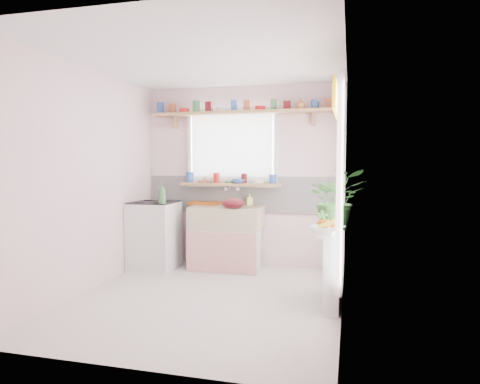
# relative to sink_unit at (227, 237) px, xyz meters

# --- Properties ---
(room) EXTENTS (3.20, 3.20, 3.20)m
(room) POSITION_rel_sink_unit_xyz_m (0.81, -0.43, 0.94)
(room) COLOR silver
(room) RESTS_ON ground
(sink_unit) EXTENTS (0.95, 0.65, 1.11)m
(sink_unit) POSITION_rel_sink_unit_xyz_m (0.00, 0.00, 0.00)
(sink_unit) COLOR white
(sink_unit) RESTS_ON ground
(cooker) EXTENTS (0.58, 0.58, 0.93)m
(cooker) POSITION_rel_sink_unit_xyz_m (-0.95, -0.24, 0.03)
(cooker) COLOR white
(cooker) RESTS_ON ground
(radiator_ledge) EXTENTS (0.22, 0.95, 0.78)m
(radiator_ledge) POSITION_rel_sink_unit_xyz_m (1.45, -1.09, -0.03)
(radiator_ledge) COLOR white
(radiator_ledge) RESTS_ON ground
(windowsill) EXTENTS (1.40, 0.22, 0.04)m
(windowsill) POSITION_rel_sink_unit_xyz_m (-0.00, 0.19, 0.71)
(windowsill) COLOR tan
(windowsill) RESTS_ON room
(pine_shelf) EXTENTS (2.52, 0.24, 0.04)m
(pine_shelf) POSITION_rel_sink_unit_xyz_m (0.15, 0.18, 1.69)
(pine_shelf) COLOR tan
(pine_shelf) RESTS_ON room
(shelf_crockery) EXTENTS (2.47, 0.11, 0.12)m
(shelf_crockery) POSITION_rel_sink_unit_xyz_m (0.15, 0.18, 1.76)
(shelf_crockery) COLOR #3359A5
(shelf_crockery) RESTS_ON pine_shelf
(sill_crockery) EXTENTS (1.35, 0.11, 0.12)m
(sill_crockery) POSITION_rel_sink_unit_xyz_m (-0.02, 0.19, 0.78)
(sill_crockery) COLOR #3359A5
(sill_crockery) RESTS_ON windowsill
(dish_tray) EXTENTS (0.45, 0.37, 0.04)m
(dish_tray) POSITION_rel_sink_unit_xyz_m (-0.38, 0.21, 0.44)
(dish_tray) COLOR #CD5A12
(dish_tray) RESTS_ON sink_unit
(colander) EXTENTS (0.38, 0.38, 0.14)m
(colander) POSITION_rel_sink_unit_xyz_m (0.14, -0.19, 0.49)
(colander) COLOR #530E15
(colander) RESTS_ON sink_unit
(jade_plant) EXTENTS (0.63, 0.58, 0.61)m
(jade_plant) POSITION_rel_sink_unit_xyz_m (1.48, -1.16, 0.65)
(jade_plant) COLOR #326528
(jade_plant) RESTS_ON radiator_ledge
(fruit_bowl) EXTENTS (0.42, 0.42, 0.08)m
(fruit_bowl) POSITION_rel_sink_unit_xyz_m (1.40, -1.49, 0.38)
(fruit_bowl) COLOR white
(fruit_bowl) RESTS_ON radiator_ledge
(herb_pot) EXTENTS (0.13, 0.10, 0.22)m
(herb_pot) POSITION_rel_sink_unit_xyz_m (1.36, -1.49, 0.46)
(herb_pot) COLOR #3A6B2B
(herb_pot) RESTS_ON radiator_ledge
(soap_bottle_sink) EXTENTS (0.10, 0.10, 0.17)m
(soap_bottle_sink) POSITION_rel_sink_unit_xyz_m (0.27, 0.21, 0.50)
(soap_bottle_sink) COLOR #F1F56D
(soap_bottle_sink) RESTS_ON sink_unit
(sill_cup) EXTENTS (0.13, 0.13, 0.10)m
(sill_cup) POSITION_rel_sink_unit_xyz_m (-0.35, 0.25, 0.78)
(sill_cup) COLOR silver
(sill_cup) RESTS_ON windowsill
(sill_bowl) EXTENTS (0.22, 0.22, 0.05)m
(sill_bowl) POSITION_rel_sink_unit_xyz_m (0.13, 0.13, 0.76)
(sill_bowl) COLOR #385AB8
(sill_bowl) RESTS_ON windowsill
(shelf_vase) EXTENTS (0.15, 0.15, 0.14)m
(shelf_vase) POSITION_rel_sink_unit_xyz_m (0.97, 0.12, 1.78)
(shelf_vase) COLOR #A56532
(shelf_vase) RESTS_ON pine_shelf
(cooker_bottle) EXTENTS (0.11, 0.11, 0.26)m
(cooker_bottle) POSITION_rel_sink_unit_xyz_m (-0.73, -0.46, 0.61)
(cooker_bottle) COLOR #3C7841
(cooker_bottle) RESTS_ON cooker
(fruit) EXTENTS (0.20, 0.14, 0.10)m
(fruit) POSITION_rel_sink_unit_xyz_m (1.41, -1.49, 0.44)
(fruit) COLOR #D76112
(fruit) RESTS_ON fruit_bowl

